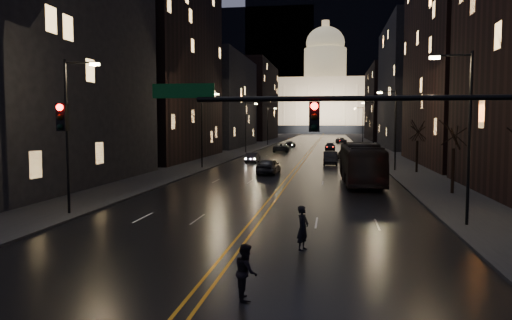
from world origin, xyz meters
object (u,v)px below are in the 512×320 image
at_px(oncoming_car_b, 253,158).
at_px(pedestrian_a, 303,228).
at_px(traffic_signal, 389,132).
at_px(receding_car_a, 330,158).
at_px(bus, 361,163).
at_px(oncoming_car_a, 269,166).
at_px(pedestrian_b, 246,272).

distance_m(oncoming_car_b, pedestrian_a, 45.96).
xyz_separation_m(traffic_signal, receding_car_a, (-2.01, 47.69, -4.25)).
bearing_deg(oncoming_car_b, pedestrian_a, 102.42).
bearing_deg(receding_car_a, pedestrian_a, -92.31).
bearing_deg(traffic_signal, receding_car_a, 92.42).
relative_size(bus, pedestrian_a, 6.78).
relative_size(oncoming_car_a, receding_car_a, 0.96).
height_order(bus, pedestrian_a, bus).
height_order(bus, receding_car_a, bus).
bearing_deg(pedestrian_b, oncoming_car_a, -10.10).
relative_size(traffic_signal, bus, 1.34).
xyz_separation_m(pedestrian_a, pedestrian_b, (-1.37, -6.16, -0.09)).
bearing_deg(bus, oncoming_car_a, 140.06).
xyz_separation_m(traffic_signal, pedestrian_b, (-4.37, -2.00, -4.24)).
relative_size(oncoming_car_b, receding_car_a, 0.83).
bearing_deg(traffic_signal, oncoming_car_a, 103.45).
bearing_deg(traffic_signal, bus, 88.50).
relative_size(traffic_signal, pedestrian_b, 10.00).
bearing_deg(oncoming_car_a, receding_car_a, -112.92).
bearing_deg(oncoming_car_b, bus, 122.44).
bearing_deg(pedestrian_b, traffic_signal, -81.78).
distance_m(receding_car_a, pedestrian_a, 43.54).
relative_size(traffic_signal, receding_car_a, 3.34).
bearing_deg(receding_car_a, pedestrian_b, -93.73).
xyz_separation_m(traffic_signal, pedestrian_a, (-3.00, 4.16, -4.15)).
height_order(receding_car_a, pedestrian_a, pedestrian_a).
xyz_separation_m(oncoming_car_a, receding_car_a, (6.39, 12.52, 0.01)).
distance_m(bus, receding_car_a, 19.87).
bearing_deg(pedestrian_b, oncoming_car_b, -7.45).
bearing_deg(bus, pedestrian_b, -101.62).
bearing_deg(oncoming_car_a, oncoming_car_b, -70.19).
distance_m(oncoming_car_b, pedestrian_b, 51.77).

